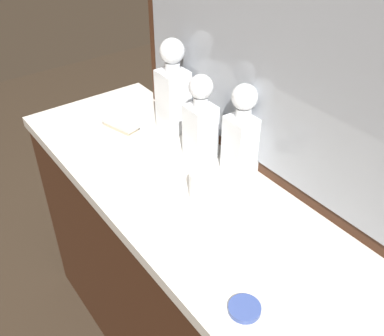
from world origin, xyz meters
The scene contains 8 objects.
dresser centered at (0.00, 0.00, 0.42)m, with size 1.40×0.48×0.84m.
dresser_mirror centered at (0.00, 0.22, 1.17)m, with size 1.08×0.03×0.65m.
crystal_decanter_front centered at (-0.13, 0.13, 0.95)m, with size 0.08×0.08×0.27m.
crystal_decanter_far_right centered at (-0.31, 0.15, 0.97)m, with size 0.09×0.09×0.32m.
crystal_decanter_center centered at (0.00, 0.18, 0.96)m, with size 0.08×0.08×0.28m.
crystal_tumbler_left centered at (0.03, 0.01, 0.88)m, with size 0.08×0.08×0.08m.
silver_brush_front centered at (-0.42, 0.01, 0.86)m, with size 0.14×0.09×0.02m.
porcelain_dish centered at (0.39, -0.15, 0.85)m, with size 0.07×0.07×0.01m.
Camera 1 is at (0.78, -0.58, 1.63)m, focal length 41.47 mm.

